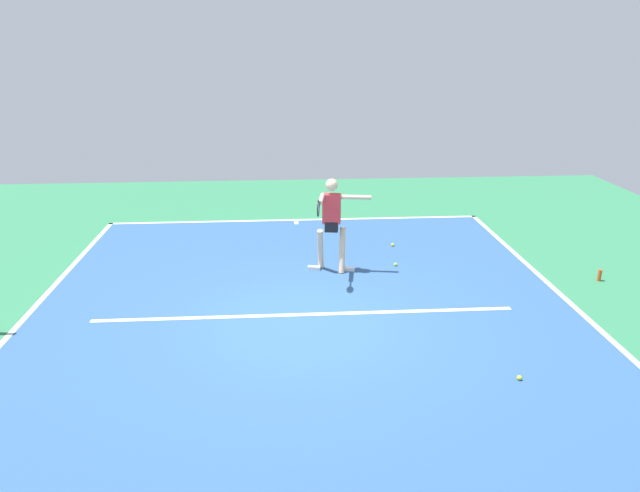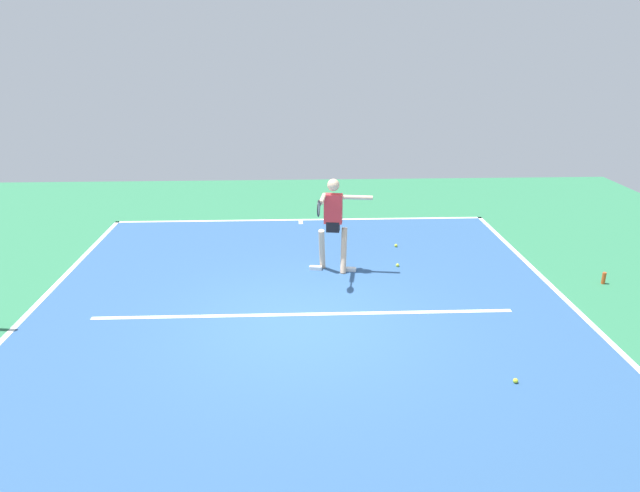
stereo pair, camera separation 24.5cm
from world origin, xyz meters
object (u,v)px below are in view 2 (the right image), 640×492
at_px(tennis_ball_near_service_line, 516,381).
at_px(tennis_ball_by_baseline, 396,245).
at_px(water_bottle, 604,278).
at_px(tennis_ball_centre_court, 398,265).
at_px(tennis_player, 333,219).

relative_size(tennis_ball_near_service_line, tennis_ball_by_baseline, 1.00).
xyz_separation_m(tennis_ball_near_service_line, water_bottle, (-2.79, -3.15, 0.08)).
relative_size(tennis_ball_by_baseline, water_bottle, 0.30).
relative_size(tennis_ball_centre_court, water_bottle, 0.30).
height_order(tennis_ball_by_baseline, water_bottle, water_bottle).
distance_m(tennis_player, tennis_ball_near_service_line, 4.63).
xyz_separation_m(tennis_player, tennis_ball_centre_court, (-1.29, -0.17, -1.02)).
relative_size(tennis_ball_near_service_line, water_bottle, 0.30).
height_order(tennis_player, tennis_ball_by_baseline, tennis_player).
bearing_deg(tennis_ball_centre_court, tennis_ball_near_service_line, 101.54).
relative_size(tennis_player, water_bottle, 8.33).
distance_m(tennis_ball_near_service_line, tennis_ball_by_baseline, 5.34).
distance_m(tennis_ball_centre_court, water_bottle, 3.77).
xyz_separation_m(tennis_ball_by_baseline, tennis_ball_centre_court, (0.16, 1.15, 0.00)).
xyz_separation_m(tennis_player, tennis_ball_near_service_line, (-2.14, 3.97, -1.02)).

